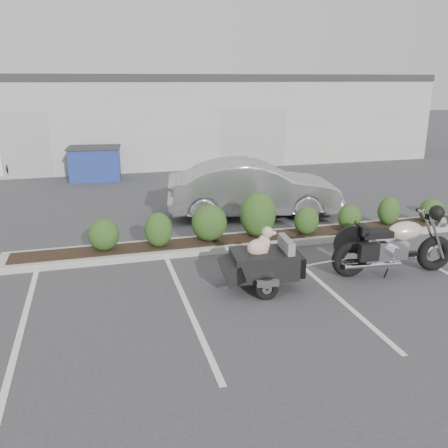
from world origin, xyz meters
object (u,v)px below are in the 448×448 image
object	(u,v)px
sedan	(254,189)
dumpster	(95,163)
motorcycle	(394,246)
pet_trailer	(263,263)

from	to	relation	value
sedan	dumpster	distance (m)	7.81
sedan	dumpster	xyz separation A→B (m)	(-4.30, 6.53, -0.14)
motorcycle	dumpster	size ratio (longest dim) A/B	1.24
sedan	dumpster	bearing A→B (deg)	43.43
pet_trailer	dumpster	size ratio (longest dim) A/B	0.99
dumpster	motorcycle	bearing A→B (deg)	-57.63
motorcycle	sedan	xyz separation A→B (m)	(-1.34, 4.79, 0.21)
motorcycle	dumpster	distance (m)	12.64
sedan	dumpster	world-z (taller)	sedan
pet_trailer	sedan	world-z (taller)	sedan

